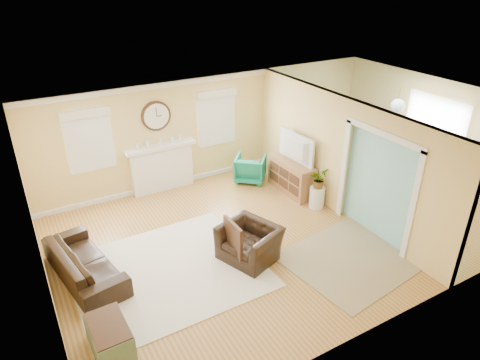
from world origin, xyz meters
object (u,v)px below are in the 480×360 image
Objects in this scene: sofa at (84,263)px; green_chair at (250,168)px; eames_chair at (249,243)px; dining_table at (371,178)px; credenza at (291,176)px.

sofa is 4.82m from green_chair.
sofa is 2.79× the size of green_chair.
dining_table is (3.97, 0.89, -0.02)m from eames_chair.
credenza is at bearing -90.87° from sofa.
credenza is at bearing 108.11° from eames_chair.
eames_chair is 4.07m from dining_table.
dining_table reaches higher than sofa.
sofa is at bearing -170.92° from credenza.
dining_table is at bearing 82.37° from eames_chair.
dining_table is (2.30, -1.87, -0.03)m from green_chair.
green_chair reaches higher than dining_table.
green_chair reaches higher than sofa.
green_chair is 0.42× the size of dining_table.
credenza is (0.55, -0.99, 0.06)m from green_chair.
credenza is (2.23, 1.76, 0.07)m from eames_chair.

